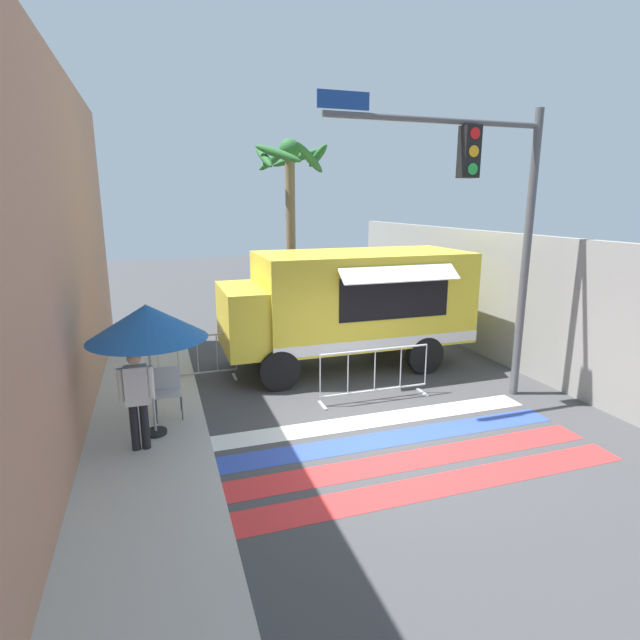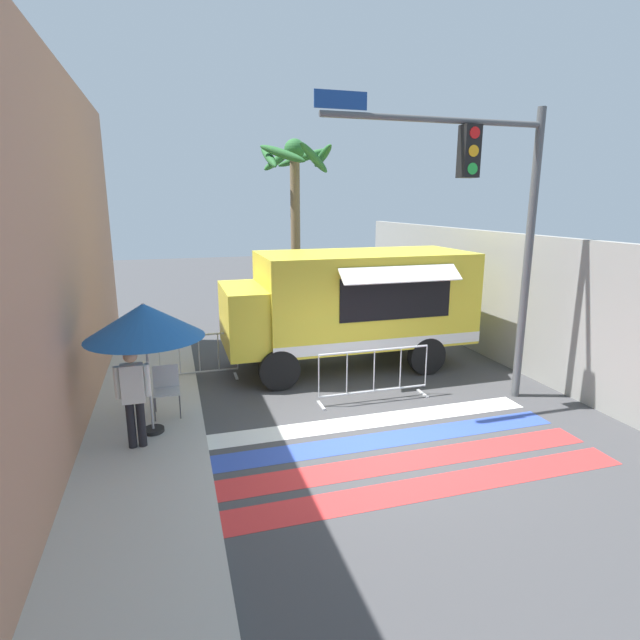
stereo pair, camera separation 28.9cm
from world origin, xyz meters
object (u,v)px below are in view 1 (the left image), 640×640
at_px(food_truck, 344,301).
at_px(barricade_side, 198,359).
at_px(patio_umbrella, 147,322).
at_px(barricade_front, 375,374).
at_px(palm_tree, 291,189).
at_px(vendor_person, 137,395).
at_px(folding_chair, 168,387).
at_px(traffic_signal_pole, 492,203).

xyz_separation_m(food_truck, barricade_side, (-3.48, 0.01, -1.11)).
distance_m(patio_umbrella, barricade_side, 3.33).
height_order(barricade_front, palm_tree, palm_tree).
bearing_deg(vendor_person, palm_tree, 68.78).
height_order(folding_chair, barricade_side, barricade_side).
height_order(food_truck, barricade_side, food_truck).
height_order(food_truck, patio_umbrella, food_truck).
bearing_deg(barricade_front, traffic_signal_pole, -17.41).
relative_size(patio_umbrella, folding_chair, 2.49).
distance_m(food_truck, vendor_person, 5.69).
xyz_separation_m(vendor_person, barricade_side, (1.16, 3.26, -0.54)).
relative_size(food_truck, vendor_person, 3.64).
xyz_separation_m(traffic_signal_pole, palm_tree, (-2.15, 6.52, 0.40)).
distance_m(traffic_signal_pole, vendor_person, 7.09).
height_order(vendor_person, barricade_front, vendor_person).
bearing_deg(food_truck, barricade_front, -94.48).
xyz_separation_m(food_truck, barricade_front, (-0.17, -2.20, -1.09)).
relative_size(patio_umbrella, vendor_person, 1.38).
distance_m(folding_chair, barricade_front, 4.01).
relative_size(vendor_person, palm_tree, 0.28).
relative_size(barricade_side, palm_tree, 0.30).
bearing_deg(barricade_side, folding_chair, -108.73).
bearing_deg(traffic_signal_pole, barricade_front, 162.59).
xyz_separation_m(patio_umbrella, vendor_person, (-0.22, -0.47, -1.01)).
height_order(vendor_person, palm_tree, palm_tree).
bearing_deg(food_truck, patio_umbrella, -147.77).
relative_size(barricade_front, barricade_side, 1.37).
bearing_deg(traffic_signal_pole, palm_tree, 108.21).
distance_m(traffic_signal_pole, barricade_side, 6.92).
bearing_deg(traffic_signal_pole, folding_chair, 172.63).
xyz_separation_m(barricade_front, palm_tree, (-0.12, 5.89, 3.76)).
relative_size(food_truck, barricade_side, 3.39).
distance_m(barricade_front, barricade_side, 3.98).
distance_m(food_truck, folding_chair, 4.75).
height_order(traffic_signal_pole, barricade_side, traffic_signal_pole).
height_order(food_truck, palm_tree, palm_tree).
relative_size(traffic_signal_pole, barricade_front, 2.41).
relative_size(traffic_signal_pole, vendor_person, 3.54).
xyz_separation_m(food_truck, traffic_signal_pole, (1.85, -2.83, 2.27)).
distance_m(vendor_person, barricade_front, 4.62).
bearing_deg(folding_chair, traffic_signal_pole, -1.19).
height_order(food_truck, folding_chair, food_truck).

